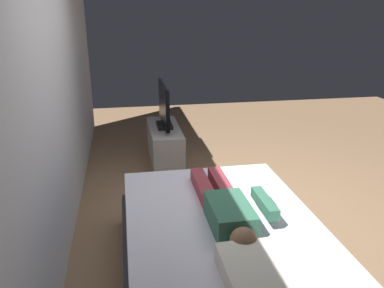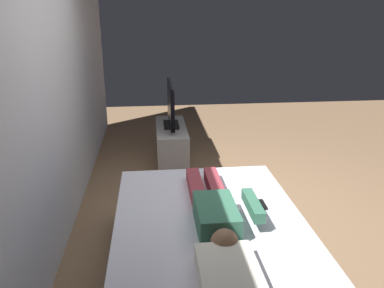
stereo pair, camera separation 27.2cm
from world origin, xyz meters
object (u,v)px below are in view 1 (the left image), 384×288
bed (221,251)px  tv_stand (165,144)px  remote (271,202)px  person (227,207)px  tv (164,106)px  pillow (253,272)px

bed → tv_stand: bearing=3.3°
remote → tv_stand: (2.36, 0.59, -0.30)m
person → tv: bearing=4.3°
tv → bed: bearing=-176.7°
tv_stand → remote: bearing=-165.9°
person → tv_stand: (2.51, 0.19, -0.37)m
tv_stand → tv: tv is taller
bed → pillow: bearing=180.0°
pillow → remote: bearing=-26.9°
pillow → tv_stand: 3.26m
bed → tv: bearing=3.3°
remote → tv_stand: size_ratio=0.14×
tv → person: bearing=-175.7°
remote → pillow: bearing=153.1°
person → pillow: bearing=176.8°
person → remote: person is taller
pillow → remote: pillow is taller
bed → tv: (2.54, 0.15, 0.52)m
bed → person: size_ratio=1.61×
bed → person: bearing=-54.2°
person → tv: 2.53m
remote → tv_stand: 2.46m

